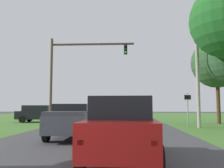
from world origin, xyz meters
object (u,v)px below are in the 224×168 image
at_px(traffic_light, 72,67).
at_px(utility_pole_right, 198,76).
at_px(pickup_truck_lead, 73,120).
at_px(keep_moving_sign, 188,105).
at_px(oak_tree_right, 217,63).
at_px(red_suv_near, 122,127).
at_px(crossing_suv_far, 39,113).

height_order(traffic_light, utility_pole_right, utility_pole_right).
distance_m(pickup_truck_lead, utility_pole_right, 11.35).
xyz_separation_m(pickup_truck_lead, traffic_light, (-2.16, 9.49, 4.45)).
height_order(keep_moving_sign, oak_tree_right, oak_tree_right).
xyz_separation_m(red_suv_near, traffic_light, (-4.86, 14.75, 4.36)).
bearing_deg(pickup_truck_lead, red_suv_near, -62.84).
xyz_separation_m(red_suv_near, keep_moving_sign, (5.32, 12.76, 0.73)).
height_order(pickup_truck_lead, keep_moving_sign, keep_moving_sign).
relative_size(pickup_truck_lead, keep_moving_sign, 1.95).
xyz_separation_m(keep_moving_sign, utility_pole_right, (0.63, -0.89, 2.38)).
height_order(pickup_truck_lead, oak_tree_right, oak_tree_right).
relative_size(keep_moving_sign, utility_pole_right, 0.34).
distance_m(red_suv_near, utility_pole_right, 13.65).
relative_size(pickup_truck_lead, oak_tree_right, 0.64).
bearing_deg(red_suv_near, utility_pole_right, 63.37).
height_order(oak_tree_right, utility_pole_right, oak_tree_right).
relative_size(traffic_light, oak_tree_right, 0.97).
relative_size(oak_tree_right, utility_pole_right, 1.02).
distance_m(keep_moving_sign, crossing_suv_far, 15.19).
distance_m(traffic_light, crossing_suv_far, 6.78).
xyz_separation_m(red_suv_near, pickup_truck_lead, (-2.70, 5.26, -0.08)).
bearing_deg(traffic_light, utility_pole_right, -14.87).
relative_size(crossing_suv_far, utility_pole_right, 0.55).
bearing_deg(keep_moving_sign, crossing_suv_far, 161.08).
xyz_separation_m(keep_moving_sign, crossing_suv_far, (-14.35, 4.92, -0.84)).
distance_m(traffic_light, utility_pole_right, 11.26).
height_order(traffic_light, oak_tree_right, oak_tree_right).
bearing_deg(keep_moving_sign, red_suv_near, -112.64).
height_order(red_suv_near, oak_tree_right, oak_tree_right).
height_order(crossing_suv_far, utility_pole_right, utility_pole_right).
xyz_separation_m(red_suv_near, oak_tree_right, (9.21, 16.47, 4.93)).
bearing_deg(utility_pole_right, red_suv_near, -116.63).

